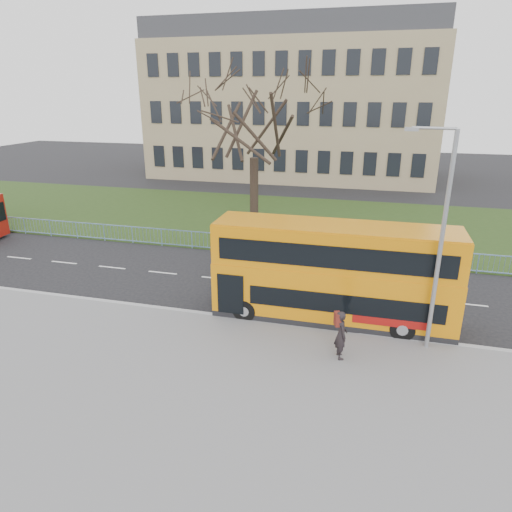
% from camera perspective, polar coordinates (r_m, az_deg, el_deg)
% --- Properties ---
extents(ground, '(120.00, 120.00, 0.00)m').
position_cam_1_polar(ground, '(20.45, 0.66, -6.23)').
color(ground, black).
rests_on(ground, ground).
extents(pavement, '(80.00, 10.50, 0.12)m').
position_cam_1_polar(pavement, '(14.90, -5.97, -17.08)').
color(pavement, slate).
rests_on(pavement, ground).
extents(kerb, '(80.00, 0.20, 0.14)m').
position_cam_1_polar(kerb, '(19.08, -0.48, -8.02)').
color(kerb, '#99999C').
rests_on(kerb, ground).
extents(grass_verge, '(80.00, 15.40, 0.08)m').
position_cam_1_polar(grass_verge, '(33.64, 6.63, 4.28)').
color(grass_verge, '#223714').
rests_on(grass_verge, ground).
extents(guard_railing, '(40.00, 0.12, 1.10)m').
position_cam_1_polar(guard_railing, '(26.22, 4.19, 1.01)').
color(guard_railing, '#6D93C3').
rests_on(guard_railing, ground).
extents(bare_tree, '(8.40, 8.40, 12.00)m').
position_cam_1_polar(bare_tree, '(28.95, -0.25, 14.07)').
color(bare_tree, black).
rests_on(bare_tree, grass_verge).
extents(civic_building, '(30.00, 15.00, 14.00)m').
position_cam_1_polar(civic_building, '(53.70, 4.82, 17.65)').
color(civic_building, '#8F7C5B').
rests_on(civic_building, ground).
extents(yellow_bus, '(9.67, 2.36, 4.05)m').
position_cam_1_polar(yellow_bus, '(18.65, 9.63, -1.89)').
color(yellow_bus, orange).
rests_on(yellow_bus, ground).
extents(pedestrian, '(0.62, 0.76, 1.79)m').
position_cam_1_polar(pedestrian, '(16.38, 10.58, -9.66)').
color(pedestrian, black).
rests_on(pedestrian, pavement).
extents(street_lamp, '(1.66, 0.30, 7.83)m').
position_cam_1_polar(street_lamp, '(16.63, 21.91, 2.41)').
color(street_lamp, gray).
rests_on(street_lamp, pavement).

